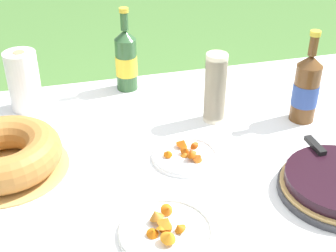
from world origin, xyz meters
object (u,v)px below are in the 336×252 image
Objects in this scene: cider_bottle_amber at (306,88)px; paper_towel_roll at (24,81)px; bundt_cake at (4,154)px; cider_bottle_green at (126,60)px; serving_knife at (336,168)px; cup_stack at (215,88)px; snack_plate_near at (166,230)px; snack_plate_left at (186,155)px.

paper_towel_roll is (-0.90, 0.32, -0.01)m from cider_bottle_amber.
cider_bottle_green is (0.43, 0.42, 0.06)m from bundt_cake.
cup_stack is at bearing -155.78° from serving_knife.
serving_knife is 0.37m from cider_bottle_amber.
cider_bottle_amber is 1.47× the size of paper_towel_roll.
serving_knife reaches higher than snack_plate_near.
cup_stack reaches higher than serving_knife.
cup_stack reaches higher than paper_towel_roll.
snack_plate_near is at bearing -121.23° from cup_stack.
cup_stack reaches higher than bundt_cake.
snack_plate_near is at bearing -93.90° from cider_bottle_green.
bundt_cake reaches higher than snack_plate_left.
bundt_cake is 0.52m from snack_plate_left.
cider_bottle_green reaches higher than snack_plate_left.
serving_knife is 0.43m from snack_plate_left.
snack_plate_left is (0.52, -0.08, -0.04)m from bundt_cake.
snack_plate_near is (-0.49, -0.06, -0.05)m from serving_knife.
paper_towel_roll is (0.06, 0.36, 0.05)m from bundt_cake.
cider_bottle_green is at bearing 44.36° from bundt_cake.
cider_bottle_amber reaches higher than cup_stack.
bundt_cake is 0.61m from cider_bottle_green.
bundt_cake is 0.97m from cider_bottle_amber.
snack_plate_left is (0.08, -0.50, -0.11)m from cider_bottle_green.
paper_towel_roll is at bearing 158.50° from cup_stack.
cider_bottle_amber is at bearing 164.47° from serving_knife.
paper_towel_roll is (-0.32, 0.73, 0.09)m from snack_plate_near.
bundt_cake is 1.78× the size of snack_plate_left.
cup_stack is at bearing 50.99° from snack_plate_left.
bundt_cake is at bearing -177.57° from cider_bottle_amber.
snack_plate_left is 0.93× the size of paper_towel_roll.
paper_towel_roll is at bearing -169.72° from cider_bottle_green.
bundt_cake is 1.13× the size of cider_bottle_amber.
snack_plate_left is (-0.16, -0.20, -0.11)m from cup_stack.
bundt_cake is 0.53m from snack_plate_near.
cider_bottle_amber is 0.48m from snack_plate_left.
snack_plate_near is (0.38, -0.37, -0.04)m from bundt_cake.
cup_stack is (0.68, 0.12, 0.07)m from bundt_cake.
cider_bottle_green is 1.34× the size of snack_plate_near.
cider_bottle_green is at bearing 128.00° from cup_stack.
snack_plate_near is at bearing -44.44° from bundt_cake.
snack_plate_left is (-0.35, 0.23, -0.05)m from serving_knife.
cider_bottle_amber is at bearing 15.09° from snack_plate_left.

